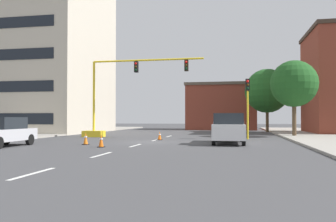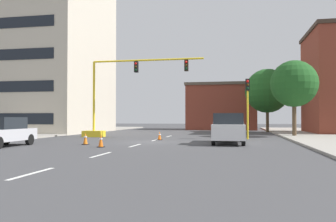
{
  "view_description": "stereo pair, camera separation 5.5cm",
  "coord_description": "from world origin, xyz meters",
  "px_view_note": "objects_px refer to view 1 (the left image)",
  "views": [
    {
      "loc": [
        6.01,
        -23.59,
        1.68
      ],
      "look_at": [
        0.04,
        7.31,
        2.33
      ],
      "focal_mm": 37.23,
      "sensor_mm": 36.0,
      "label": 1
    },
    {
      "loc": [
        6.07,
        -23.58,
        1.68
      ],
      "look_at": [
        0.04,
        7.31,
        2.33
      ],
      "focal_mm": 37.23,
      "sensor_mm": 36.0,
      "label": 2
    }
  ],
  "objects_px": {
    "traffic_signal_gantry": "(109,111)",
    "traffic_light_pole_right": "(248,95)",
    "traffic_cone_roadside_c": "(160,136)",
    "tree_right_mid": "(294,84)",
    "tree_right_far": "(267,91)",
    "sedan_silver_mid_left": "(3,132)",
    "traffic_cone_roadside_b": "(86,139)",
    "pickup_truck_white": "(229,129)",
    "traffic_cone_roadside_a": "(101,141)"
  },
  "relations": [
    {
      "from": "tree_right_mid",
      "to": "traffic_cone_roadside_c",
      "type": "relative_size",
      "value": 10.25
    },
    {
      "from": "pickup_truck_white",
      "to": "sedan_silver_mid_left",
      "type": "xyz_separation_m",
      "value": [
        -12.99,
        -5.07,
        -0.09
      ]
    },
    {
      "from": "traffic_cone_roadside_b",
      "to": "traffic_light_pole_right",
      "type": "bearing_deg",
      "value": 36.75
    },
    {
      "from": "traffic_light_pole_right",
      "to": "pickup_truck_white",
      "type": "xyz_separation_m",
      "value": [
        -1.41,
        -4.98,
        -2.55
      ]
    },
    {
      "from": "traffic_light_pole_right",
      "to": "traffic_signal_gantry",
      "type": "bearing_deg",
      "value": 174.81
    },
    {
      "from": "tree_right_far",
      "to": "sedan_silver_mid_left",
      "type": "bearing_deg",
      "value": -123.84
    },
    {
      "from": "traffic_light_pole_right",
      "to": "tree_right_far",
      "type": "bearing_deg",
      "value": 79.66
    },
    {
      "from": "sedan_silver_mid_left",
      "to": "traffic_cone_roadside_a",
      "type": "relative_size",
      "value": 5.95
    },
    {
      "from": "tree_right_far",
      "to": "sedan_silver_mid_left",
      "type": "relative_size",
      "value": 1.7
    },
    {
      "from": "traffic_light_pole_right",
      "to": "traffic_cone_roadside_a",
      "type": "distance_m",
      "value": 13.06
    },
    {
      "from": "traffic_cone_roadside_c",
      "to": "tree_right_mid",
      "type": "bearing_deg",
      "value": 29.44
    },
    {
      "from": "traffic_signal_gantry",
      "to": "pickup_truck_white",
      "type": "height_order",
      "value": "traffic_signal_gantry"
    },
    {
      "from": "traffic_light_pole_right",
      "to": "traffic_cone_roadside_c",
      "type": "distance_m",
      "value": 7.72
    },
    {
      "from": "traffic_cone_roadside_b",
      "to": "tree_right_mid",
      "type": "bearing_deg",
      "value": 39.08
    },
    {
      "from": "traffic_light_pole_right",
      "to": "traffic_cone_roadside_a",
      "type": "height_order",
      "value": "traffic_light_pole_right"
    },
    {
      "from": "traffic_cone_roadside_a",
      "to": "sedan_silver_mid_left",
      "type": "bearing_deg",
      "value": -173.09
    },
    {
      "from": "traffic_signal_gantry",
      "to": "tree_right_far",
      "type": "height_order",
      "value": "tree_right_far"
    },
    {
      "from": "sedan_silver_mid_left",
      "to": "traffic_cone_roadside_c",
      "type": "height_order",
      "value": "sedan_silver_mid_left"
    },
    {
      "from": "traffic_light_pole_right",
      "to": "tree_right_mid",
      "type": "bearing_deg",
      "value": 44.24
    },
    {
      "from": "tree_right_far",
      "to": "traffic_cone_roadside_c",
      "type": "height_order",
      "value": "tree_right_far"
    },
    {
      "from": "tree_right_far",
      "to": "traffic_cone_roadside_b",
      "type": "bearing_deg",
      "value": -119.33
    },
    {
      "from": "tree_right_far",
      "to": "traffic_cone_roadside_a",
      "type": "relative_size",
      "value": 10.09
    },
    {
      "from": "traffic_cone_roadside_c",
      "to": "tree_right_far",
      "type": "bearing_deg",
      "value": 61.73
    },
    {
      "from": "traffic_light_pole_right",
      "to": "traffic_cone_roadside_b",
      "type": "relative_size",
      "value": 6.13
    },
    {
      "from": "tree_right_mid",
      "to": "tree_right_far",
      "type": "relative_size",
      "value": 0.88
    },
    {
      "from": "tree_right_mid",
      "to": "pickup_truck_white",
      "type": "bearing_deg",
      "value": -121.69
    },
    {
      "from": "tree_right_far",
      "to": "traffic_light_pole_right",
      "type": "bearing_deg",
      "value": -100.34
    },
    {
      "from": "traffic_cone_roadside_c",
      "to": "traffic_signal_gantry",
      "type": "bearing_deg",
      "value": 148.94
    },
    {
      "from": "sedan_silver_mid_left",
      "to": "traffic_cone_roadside_a",
      "type": "height_order",
      "value": "sedan_silver_mid_left"
    },
    {
      "from": "traffic_cone_roadside_a",
      "to": "traffic_cone_roadside_c",
      "type": "height_order",
      "value": "traffic_cone_roadside_a"
    },
    {
      "from": "tree_right_far",
      "to": "tree_right_mid",
      "type": "bearing_deg",
      "value": -83.72
    },
    {
      "from": "pickup_truck_white",
      "to": "traffic_cone_roadside_b",
      "type": "bearing_deg",
      "value": -163.08
    },
    {
      "from": "pickup_truck_white",
      "to": "traffic_cone_roadside_a",
      "type": "distance_m",
      "value": 8.4
    },
    {
      "from": "traffic_signal_gantry",
      "to": "pickup_truck_white",
      "type": "distance_m",
      "value": 12.25
    },
    {
      "from": "tree_right_mid",
      "to": "sedan_silver_mid_left",
      "type": "xyz_separation_m",
      "value": [
        -18.56,
        -14.09,
        -3.83
      ]
    },
    {
      "from": "traffic_signal_gantry",
      "to": "traffic_light_pole_right",
      "type": "relative_size",
      "value": 2.24
    },
    {
      "from": "tree_right_far",
      "to": "traffic_cone_roadside_c",
      "type": "xyz_separation_m",
      "value": [
        -9.57,
        -17.8,
        -4.68
      ]
    },
    {
      "from": "traffic_cone_roadside_c",
      "to": "traffic_cone_roadside_b",
      "type": "bearing_deg",
      "value": -122.57
    },
    {
      "from": "traffic_signal_gantry",
      "to": "traffic_light_pole_right",
      "type": "height_order",
      "value": "traffic_signal_gantry"
    },
    {
      "from": "pickup_truck_white",
      "to": "traffic_cone_roadside_b",
      "type": "xyz_separation_m",
      "value": [
        -8.86,
        -2.69,
        -0.59
      ]
    },
    {
      "from": "traffic_signal_gantry",
      "to": "tree_right_mid",
      "type": "xyz_separation_m",
      "value": [
        16.12,
        2.96,
        2.37
      ]
    },
    {
      "from": "traffic_light_pole_right",
      "to": "tree_right_mid",
      "type": "xyz_separation_m",
      "value": [
        4.15,
        4.04,
        1.19
      ]
    },
    {
      "from": "pickup_truck_white",
      "to": "traffic_light_pole_right",
      "type": "bearing_deg",
      "value": 74.13
    },
    {
      "from": "tree_right_mid",
      "to": "traffic_cone_roadside_c",
      "type": "height_order",
      "value": "tree_right_mid"
    },
    {
      "from": "pickup_truck_white",
      "to": "traffic_cone_roadside_b",
      "type": "distance_m",
      "value": 9.28
    },
    {
      "from": "pickup_truck_white",
      "to": "sedan_silver_mid_left",
      "type": "distance_m",
      "value": 13.95
    },
    {
      "from": "traffic_signal_gantry",
      "to": "traffic_cone_roadside_c",
      "type": "xyz_separation_m",
      "value": [
        5.26,
        -3.17,
        -2.02
      ]
    },
    {
      "from": "tree_right_far",
      "to": "sedan_silver_mid_left",
      "type": "distance_m",
      "value": 31.3
    },
    {
      "from": "tree_right_far",
      "to": "traffic_cone_roadside_b",
      "type": "height_order",
      "value": "tree_right_far"
    },
    {
      "from": "tree_right_mid",
      "to": "pickup_truck_white",
      "type": "relative_size",
      "value": 1.25
    }
  ]
}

